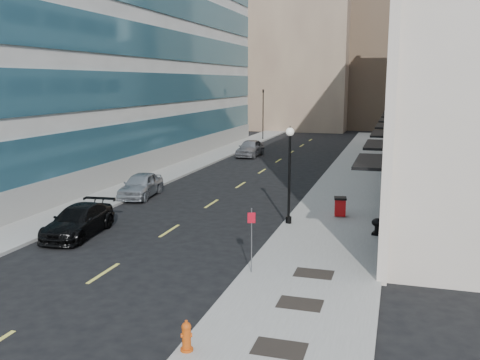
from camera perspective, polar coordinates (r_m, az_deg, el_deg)
The scene contains 21 objects.
ground at distance 19.32m, azimuth -17.44°, elevation -11.45°, with size 160.00×160.00×0.00m, color black.
sidewalk_right at distance 35.54m, azimuth 11.74°, elevation -1.06°, with size 5.00×80.00×0.15m, color gray.
sidewalk_left at distance 39.21m, azimuth -9.08°, elevation 0.10°, with size 3.00×80.00×0.15m, color gray.
building_left at distance 49.39m, azimuth -16.00°, elevation 13.50°, with size 16.14×46.00×20.00m.
skyline_tan_near at distance 84.24m, azimuth 7.01°, elevation 15.14°, with size 14.00×18.00×28.00m, color #9D8566.
skyline_brown at distance 87.33m, azimuth 15.65°, elevation 16.66°, with size 12.00×16.00×34.00m, color #4F3E2F.
skyline_tan_far at distance 95.94m, azimuth 1.96°, elevation 12.84°, with size 12.00×14.00×22.00m, color #9D8566.
skyline_stone at distance 81.15m, azimuth 22.53°, elevation 11.79°, with size 10.00×14.00×20.00m, color beige.
grate_near at distance 14.73m, azimuth 4.24°, elevation -17.48°, with size 1.40×1.00×0.01m, color black.
grate_mid at distance 17.39m, azimuth 6.43°, elevation -12.97°, with size 1.40×1.00×0.01m, color black.
grate_far at distance 19.96m, azimuth 7.88°, elevation -9.85°, with size 1.40×1.00×0.01m, color black.
road_centerline at distance 34.10m, azimuth -1.37°, elevation -1.45°, with size 0.15×68.20×0.01m.
traffic_signal at distance 64.71m, azimuth 2.49°, elevation 9.29°, with size 0.66×0.66×6.98m.
car_black_pickup at distance 25.92m, azimuth -16.86°, elevation -4.20°, with size 1.93×4.75×1.38m, color black.
car_silver_sedan at distance 33.51m, azimuth -10.54°, elevation -0.54°, with size 1.77×4.41×1.50m, color #9CA0A5.
car_grey_sedan at distance 50.91m, azimuth 1.09°, elevation 3.43°, with size 1.89×4.71×1.60m, color gray.
fire_hydrant at distance 14.49m, azimuth -5.73°, elevation -16.22°, with size 0.34×0.34×0.84m.
trash_bin at distance 28.19m, azimuth 10.63°, elevation -2.74°, with size 0.71×0.74×1.01m.
lamppost at distance 26.03m, azimuth 5.30°, elevation 1.45°, with size 0.40×0.40×4.84m.
sign_post at distance 19.43m, azimuth 1.23°, elevation -5.50°, with size 0.27×0.13×2.42m.
urn_planter at distance 25.19m, azimuth 14.47°, elevation -4.66°, with size 0.56×0.56×0.77m.
Camera 1 is at (10.31, -14.73, 7.06)m, focal length 40.00 mm.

